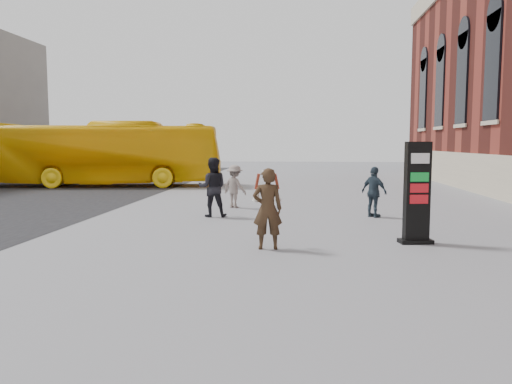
# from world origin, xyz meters

# --- Properties ---
(ground) EXTENTS (100.00, 100.00, 0.00)m
(ground) POSITION_xyz_m (0.00, 0.00, 0.00)
(ground) COLOR #9E9EA3
(info_pylon) EXTENTS (0.79, 0.48, 2.33)m
(info_pylon) POSITION_xyz_m (4.02, 1.29, 1.16)
(info_pylon) COLOR black
(info_pylon) RESTS_ON ground
(woman) EXTENTS (0.72, 0.66, 1.77)m
(woman) POSITION_xyz_m (0.67, 0.38, 0.90)
(woman) COLOR #312213
(woman) RESTS_ON ground
(bus) EXTENTS (12.45, 4.25, 3.40)m
(bus) POSITION_xyz_m (-8.92, 15.36, 1.70)
(bus) COLOR yellow
(bus) RESTS_ON road
(pedestrian_a) EXTENTS (0.97, 0.80, 1.84)m
(pedestrian_a) POSITION_xyz_m (-1.34, 4.97, 0.92)
(pedestrian_a) COLOR black
(pedestrian_a) RESTS_ON ground
(pedestrian_b) EXTENTS (1.12, 1.02, 1.51)m
(pedestrian_b) POSITION_xyz_m (-0.93, 7.15, 0.76)
(pedestrian_b) COLOR gray
(pedestrian_b) RESTS_ON ground
(pedestrian_c) EXTENTS (0.91, 0.93, 1.57)m
(pedestrian_c) POSITION_xyz_m (3.65, 5.28, 0.78)
(pedestrian_c) COLOR #2C3B47
(pedestrian_c) RESTS_ON ground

